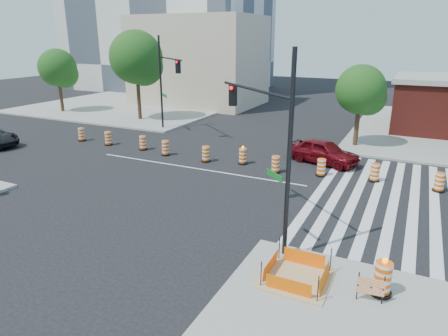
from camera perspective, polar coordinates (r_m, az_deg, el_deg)
The scene contains 24 objects.
ground at distance 24.62m, azimuth -4.16°, elevation -0.05°, with size 120.00×120.00×0.00m, color black.
sidewalk_nw at distance 49.04m, azimuth -12.03°, elevation 8.90°, with size 22.00×22.00×0.15m, color gray.
crosswalk_east at distance 21.62m, azimuth 21.94°, elevation -4.02°, with size 6.75×13.50×0.01m.
lane_centerline at distance 24.62m, azimuth -4.16°, elevation -0.04°, with size 14.00×0.12×0.01m, color silver.
excavation_pit at distance 13.75m, azimuth 10.28°, elevation -15.08°, with size 2.20×2.20×0.90m.
beige_midrise at distance 48.51m, azimuth -3.61°, elevation 15.01°, with size 14.00×10.00×10.00m, color #C2AE94.
red_coupe at distance 26.14m, azimuth 14.02°, elevation 2.31°, with size 1.83×4.56×1.55m, color #58070E.
signal_pole_se at distance 14.78m, azimuth 6.28°, elevation 5.49°, with size 4.24×3.69×7.27m.
signal_pole_nw at distance 33.38m, azimuth -8.32°, elevation 12.93°, with size 4.56×3.83×7.69m.
pit_drum at distance 13.52m, azimuth 21.70°, elevation -14.56°, with size 0.65×0.65×1.27m.
barricade at distance 13.07m, azimuth 20.22°, elevation -15.63°, with size 0.80×0.14×0.94m.
tree_north_a at distance 45.92m, azimuth -22.58°, elevation 12.80°, with size 3.88×3.88×6.59m.
tree_north_b at distance 39.09m, azimuth -12.32°, elevation 14.78°, with size 4.92×4.92×8.37m.
tree_north_c at distance 30.27m, azimuth 19.00°, elevation 10.17°, with size 3.54×3.48×5.91m.
median_drum_0 at distance 32.91m, azimuth -19.67°, elevation 4.49°, with size 0.60×0.60×1.02m.
median_drum_1 at distance 31.01m, azimuth -16.21°, elevation 4.03°, with size 0.60×0.60×1.02m.
median_drum_2 at distance 29.08m, azimuth -11.51°, elevation 3.48°, with size 0.60×0.60×1.02m.
median_drum_3 at distance 27.46m, azimuth -8.36°, elevation 2.79°, with size 0.60×0.60×1.02m.
median_drum_4 at distance 25.77m, azimuth -2.61°, elevation 1.94°, with size 0.60×0.60×1.02m.
median_drum_5 at distance 25.31m, azimuth 2.71°, elevation 1.65°, with size 0.60×0.60×1.18m.
median_drum_6 at distance 23.85m, azimuth 7.38°, elevation 0.44°, with size 0.60×0.60×1.02m.
median_drum_7 at distance 23.77m, azimuth 13.72°, elevation 0.00°, with size 0.60×0.60×1.02m.
median_drum_8 at distance 23.75m, azimuth 20.75°, elevation -0.70°, with size 0.60×0.60×1.02m.
median_drum_9 at distance 23.60m, azimuth 28.41°, elevation -1.87°, with size 0.60×0.60×1.02m.
Camera 1 is at (11.81, -20.18, 7.71)m, focal length 32.00 mm.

